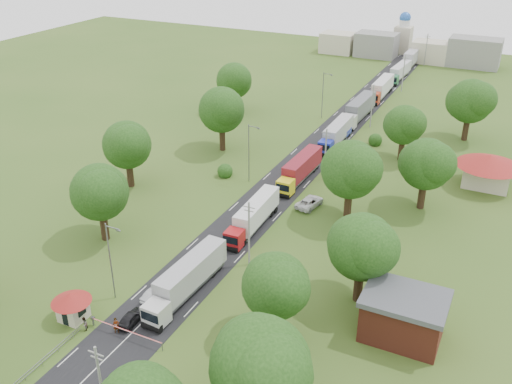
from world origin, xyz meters
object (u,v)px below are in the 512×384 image
Objects in this scene: car_lane_mid at (157,294)px; boom_barrier at (116,328)px; truck_0 at (187,279)px; car_lane_front at (131,318)px; guard_booth at (72,303)px; info_sign at (349,135)px; pedestrian_near at (116,326)px.

boom_barrier is at bearing 94.12° from car_lane_mid.
truck_0 is at bearing -131.38° from car_lane_mid.
guard_booth is at bearing 18.27° from car_lane_front.
car_lane_mid is (0.36, 7.00, -0.19)m from boom_barrier.
info_sign is 0.28× the size of truck_0.
truck_0 is 3.73× the size of car_lane_front.
car_lane_front is 2.12× the size of pedestrian_near.
car_lane_front is (-6.25, -57.75, -2.33)m from info_sign.
boom_barrier is 2.16× the size of car_lane_mid.
pedestrian_near is at bearing -96.39° from info_sign.
truck_0 is (-3.51, -50.61, -0.85)m from info_sign.
truck_0 is at bearing -93.97° from info_sign.
car_lane_front is at bearing -96.18° from info_sign.
guard_booth is 1.12× the size of car_lane_front.
pedestrian_near is (-3.18, -9.17, -1.22)m from truck_0.
boom_barrier is at bearing -93.86° from pedestrian_near.
truck_0 is 7.79m from car_lane_front.
info_sign is 60.19m from pedestrian_near.
boom_barrier is 2.28m from car_lane_front.
info_sign is 50.74m from truck_0.
guard_booth is (-5.84, -0.00, 1.27)m from boom_barrier.
info_sign is 2.21× the size of pedestrian_near.
pedestrian_near is (-0.49, -6.78, 0.22)m from car_lane_mid.
guard_booth is at bearing -179.99° from boom_barrier.
guard_booth is 1.03× the size of car_lane_mid.
car_lane_mid is 2.31× the size of pedestrian_near.
car_lane_front is 2.09m from pedestrian_near.
pedestrian_near is at bearing 75.94° from car_lane_front.
pedestrian_near reaches higher than car_lane_front.
info_sign reaches higher than car_lane_front.
truck_0 is (3.05, 9.39, 1.26)m from boom_barrier.
car_lane_mid is (6.20, 7.00, -1.46)m from guard_booth.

